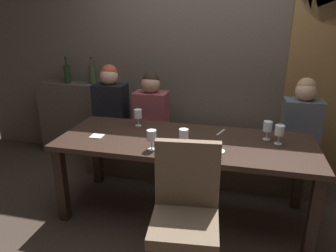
# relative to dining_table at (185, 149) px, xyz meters

# --- Properties ---
(ground) EXTENTS (9.00, 9.00, 0.00)m
(ground) POSITION_rel_dining_table_xyz_m (0.00, 0.00, -0.65)
(ground) COLOR #382D26
(back_wall_tiled) EXTENTS (6.00, 0.12, 3.00)m
(back_wall_tiled) POSITION_rel_dining_table_xyz_m (0.00, 1.22, 0.85)
(back_wall_tiled) COLOR brown
(back_wall_tiled) RESTS_ON ground
(arched_door) EXTENTS (0.90, 0.05, 2.55)m
(arched_door) POSITION_rel_dining_table_xyz_m (1.35, 1.15, 0.71)
(arched_door) COLOR olive
(arched_door) RESTS_ON ground
(back_counter) EXTENTS (1.10, 0.28, 0.95)m
(back_counter) POSITION_rel_dining_table_xyz_m (-1.55, 1.04, -0.18)
(back_counter) COLOR #494138
(back_counter) RESTS_ON ground
(dining_table) EXTENTS (2.20, 0.84, 0.74)m
(dining_table) POSITION_rel_dining_table_xyz_m (0.00, 0.00, 0.00)
(dining_table) COLOR black
(dining_table) RESTS_ON ground
(banquette_bench) EXTENTS (2.50, 0.44, 0.45)m
(banquette_bench) POSITION_rel_dining_table_xyz_m (0.00, 0.70, -0.42)
(banquette_bench) COLOR #4A3C2E
(banquette_bench) RESTS_ON ground
(chair_near_side) EXTENTS (0.49, 0.49, 0.98)m
(chair_near_side) POSITION_rel_dining_table_xyz_m (0.14, -0.72, -0.09)
(chair_near_side) COLOR #302119
(chair_near_side) RESTS_ON ground
(diner_redhead) EXTENTS (0.36, 0.24, 0.80)m
(diner_redhead) POSITION_rel_dining_table_xyz_m (-1.00, 0.71, 0.18)
(diner_redhead) COLOR black
(diner_redhead) RESTS_ON banquette_bench
(diner_bearded) EXTENTS (0.36, 0.24, 0.74)m
(diner_bearded) POSITION_rel_dining_table_xyz_m (-0.51, 0.68, 0.15)
(diner_bearded) COLOR brown
(diner_bearded) RESTS_ON banquette_bench
(diner_far_end) EXTENTS (0.36, 0.24, 0.74)m
(diner_far_end) POSITION_rel_dining_table_xyz_m (1.05, 0.70, 0.15)
(diner_far_end) COLOR #4C515B
(diner_far_end) RESTS_ON banquette_bench
(wine_bottle_dark_red) EXTENTS (0.08, 0.08, 0.33)m
(wine_bottle_dark_red) POSITION_rel_dining_table_xyz_m (-1.70, 1.01, 0.42)
(wine_bottle_dark_red) COLOR black
(wine_bottle_dark_red) RESTS_ON back_counter
(wine_bottle_pale_label) EXTENTS (0.08, 0.08, 0.33)m
(wine_bottle_pale_label) POSITION_rel_dining_table_xyz_m (-1.37, 1.05, 0.42)
(wine_bottle_pale_label) COLOR #384728
(wine_bottle_pale_label) RESTS_ON back_counter
(wine_glass_center_front) EXTENTS (0.08, 0.08, 0.16)m
(wine_glass_center_front) POSITION_rel_dining_table_xyz_m (0.02, -0.19, 0.20)
(wine_glass_center_front) COLOR silver
(wine_glass_center_front) RESTS_ON dining_table
(wine_glass_far_left) EXTENTS (0.08, 0.08, 0.16)m
(wine_glass_far_left) POSITION_rel_dining_table_xyz_m (0.77, 0.09, 0.20)
(wine_glass_far_left) COLOR silver
(wine_glass_far_left) RESTS_ON dining_table
(wine_glass_end_left) EXTENTS (0.08, 0.08, 0.16)m
(wine_glass_end_left) POSITION_rel_dining_table_xyz_m (-0.22, -0.27, 0.20)
(wine_glass_end_left) COLOR silver
(wine_glass_end_left) RESTS_ON dining_table
(wine_glass_end_right) EXTENTS (0.08, 0.08, 0.16)m
(wine_glass_end_right) POSITION_rel_dining_table_xyz_m (0.68, 0.17, 0.20)
(wine_glass_end_right) COLOR silver
(wine_glass_end_right) RESTS_ON dining_table
(wine_glass_near_left) EXTENTS (0.08, 0.08, 0.16)m
(wine_glass_near_left) POSITION_rel_dining_table_xyz_m (-0.51, 0.25, 0.20)
(wine_glass_near_left) COLOR silver
(wine_glass_near_left) RESTS_ON dining_table
(espresso_cup) EXTENTS (0.12, 0.12, 0.06)m
(espresso_cup) POSITION_rel_dining_table_xyz_m (0.29, -0.19, 0.11)
(espresso_cup) COLOR white
(espresso_cup) RESTS_ON dining_table
(fork_on_table) EXTENTS (0.07, 0.17, 0.01)m
(fork_on_table) POSITION_rel_dining_table_xyz_m (0.29, 0.25, 0.09)
(fork_on_table) COLOR silver
(fork_on_table) RESTS_ON dining_table
(folded_napkin) EXTENTS (0.11, 0.10, 0.01)m
(folded_napkin) POSITION_rel_dining_table_xyz_m (-0.77, -0.12, 0.09)
(folded_napkin) COLOR silver
(folded_napkin) RESTS_ON dining_table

